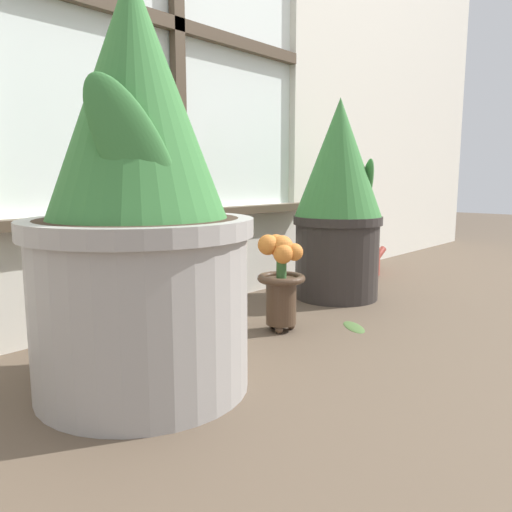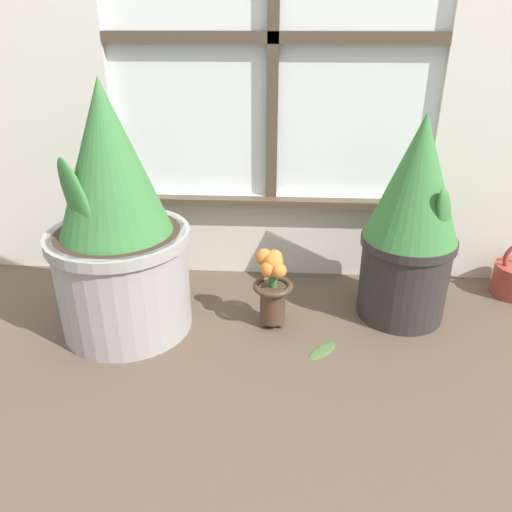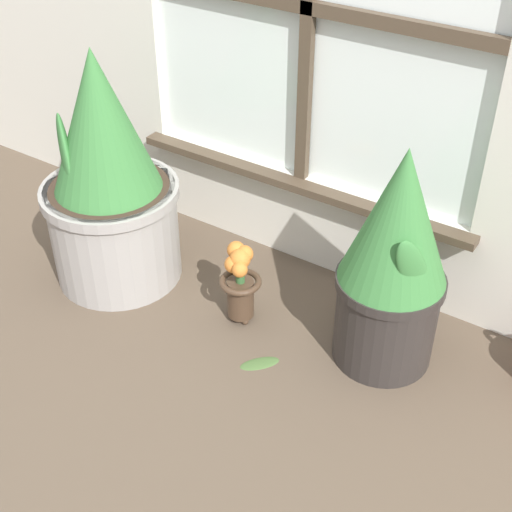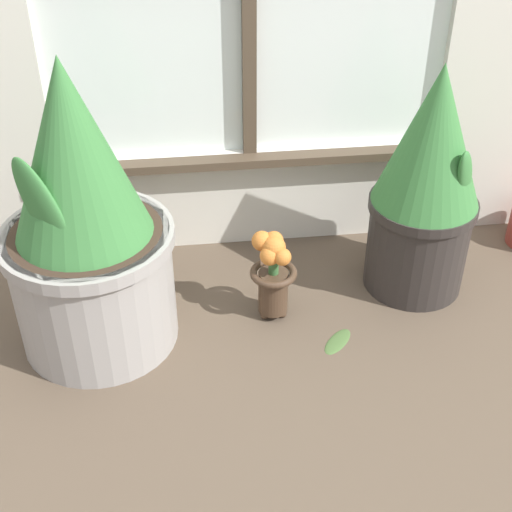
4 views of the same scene
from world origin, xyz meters
The scene contains 5 objects.
ground_plane centered at (0.00, 0.00, 0.00)m, with size 10.00×10.00×0.00m, color brown.
potted_plant_left centered at (-0.42, 0.15, 0.33)m, with size 0.41×0.41×0.73m.
potted_plant_right centered at (0.42, 0.27, 0.32)m, with size 0.28×0.28×0.63m.
flower_vase centered at (0.02, 0.18, 0.14)m, with size 0.12×0.12×0.25m.
fallen_leaf centered at (0.17, 0.05, 0.00)m, with size 0.10×0.11×0.01m.
Camera 4 is at (-0.20, -1.24, 1.21)m, focal length 50.00 mm.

